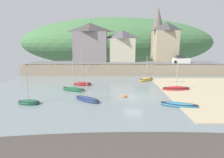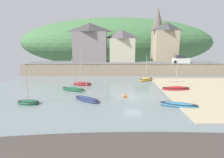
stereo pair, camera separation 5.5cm
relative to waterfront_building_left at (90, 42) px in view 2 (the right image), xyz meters
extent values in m
cube|color=gray|center=(9.00, -25.20, -7.58)|extent=(48.00, 40.00, 0.06)
cube|color=tan|center=(23.00, -23.20, -7.50)|extent=(18.00, 22.00, 0.10)
cube|color=gray|center=(9.00, -8.20, -6.35)|extent=(48.00, 2.40, 2.40)
cube|color=#606060|center=(9.00, -4.50, -5.20)|extent=(48.00, 9.00, 0.10)
ellipsoid|color=#437243|center=(7.82, 30.00, -0.49)|extent=(80.00, 44.00, 20.17)
cube|color=gray|center=(0.00, 0.00, -1.24)|extent=(8.83, 4.98, 7.81)
pyramid|color=#403D3B|center=(0.00, 0.00, 3.82)|extent=(9.13, 5.28, 2.32)
cube|color=beige|center=(8.59, 0.00, -2.11)|extent=(6.56, 5.72, 6.08)
pyramid|color=#504B50|center=(8.59, 0.00, 2.05)|extent=(6.86, 6.02, 2.25)
cube|color=tan|center=(20.39, 0.00, -1.09)|extent=(6.00, 4.46, 8.11)
pyramid|color=#3D3E3D|center=(20.39, 0.00, 4.11)|extent=(6.30, 4.76, 2.29)
cube|color=gray|center=(18.92, 4.00, -0.59)|extent=(2.80, 2.80, 9.12)
cone|color=#665B51|center=(18.92, 4.00, 6.84)|extent=(3.00, 3.00, 5.73)
ellipsoid|color=#A91C1F|center=(16.26, -21.69, -7.32)|extent=(4.54, 1.62, 0.83)
ellipsoid|color=black|center=(16.26, -21.69, -7.09)|extent=(4.45, 1.59, 0.12)
cylinder|color=#B2A893|center=(16.26, -21.69, -4.87)|extent=(0.09, 0.09, 4.05)
cylinder|color=gray|center=(16.26, -21.69, -6.13)|extent=(2.89, 0.22, 0.07)
ellipsoid|color=teal|center=(14.09, -29.19, -7.38)|extent=(4.71, 2.57, 0.61)
ellipsoid|color=black|center=(14.09, -29.19, -7.21)|extent=(4.62, 2.52, 0.12)
ellipsoid|color=#185734|center=(-4.75, -28.28, -7.37)|extent=(3.13, 1.81, 0.62)
ellipsoid|color=black|center=(-4.75, -28.28, -7.20)|extent=(3.07, 1.77, 0.12)
cylinder|color=#B2A893|center=(-4.75, -28.28, -5.10)|extent=(0.09, 0.09, 3.93)
cylinder|color=gray|center=(-4.75, -28.28, -6.44)|extent=(1.71, 0.35, 0.07)
ellipsoid|color=#195B32|center=(-0.32, -22.02, -7.33)|extent=(4.23, 2.57, 0.78)
ellipsoid|color=black|center=(-0.32, -22.02, -7.12)|extent=(4.14, 2.52, 0.12)
cylinder|color=#B2A893|center=(-0.32, -22.02, -4.68)|extent=(0.09, 0.09, 4.53)
cylinder|color=gray|center=(-0.32, -22.02, -6.18)|extent=(1.76, 0.79, 0.07)
ellipsoid|color=#A92022|center=(0.45, -18.09, -7.34)|extent=(3.65, 2.03, 0.74)
ellipsoid|color=black|center=(0.45, -18.09, -7.14)|extent=(3.58, 1.99, 0.12)
cylinder|color=#B2A893|center=(0.45, -18.09, -3.98)|extent=(0.09, 0.09, 5.98)
cylinder|color=gray|center=(0.45, -18.09, -6.34)|extent=(2.08, 0.48, 0.07)
ellipsoid|color=gold|center=(12.76, -14.44, -7.33)|extent=(3.53, 2.93, 0.78)
ellipsoid|color=black|center=(12.76, -14.44, -7.12)|extent=(3.46, 2.88, 0.12)
cylinder|color=#B2A893|center=(12.76, -14.44, -4.74)|extent=(0.09, 0.09, 4.40)
cylinder|color=gray|center=(12.76, -14.44, -6.18)|extent=(1.51, 1.05, 0.07)
ellipsoid|color=navy|center=(2.55, -27.06, -7.38)|extent=(4.10, 3.45, 0.62)
ellipsoid|color=black|center=(2.55, -27.06, -7.21)|extent=(4.02, 3.38, 0.12)
cylinder|color=#B2A893|center=(2.55, -27.06, -5.04)|extent=(0.09, 0.09, 4.04)
cylinder|color=gray|center=(2.55, -27.06, -6.41)|extent=(1.55, 1.15, 0.07)
cube|color=silver|center=(23.19, -4.50, -4.55)|extent=(4.21, 1.97, 1.20)
cube|color=#282D33|center=(22.94, -4.50, -3.60)|extent=(2.20, 1.64, 0.80)
cylinder|color=black|center=(24.84, -3.70, -4.83)|extent=(0.64, 0.22, 0.64)
cylinder|color=black|center=(24.84, -5.30, -4.83)|extent=(0.64, 0.22, 0.64)
cylinder|color=black|center=(21.54, -3.70, -4.83)|extent=(0.64, 0.22, 0.64)
cylinder|color=black|center=(21.54, -5.30, -4.83)|extent=(0.64, 0.22, 0.64)
sphere|color=orange|center=(7.69, -25.50, -7.38)|extent=(0.55, 0.55, 0.55)
camera|label=1|loc=(5.86, -50.68, 0.37)|focal=29.59mm
camera|label=2|loc=(5.92, -50.68, 0.37)|focal=29.59mm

